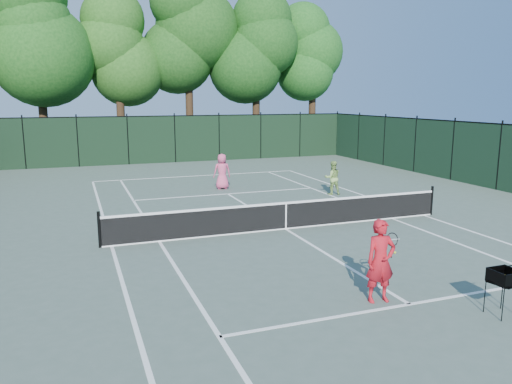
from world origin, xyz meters
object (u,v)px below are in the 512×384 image
object	(u,v)px
player_green	(332,178)
ball_hopper	(505,277)
player_pink	(222,171)
loose_ball_midcourt	(395,252)
coach	(381,261)

from	to	relation	value
player_green	ball_hopper	bearing A→B (deg)	87.52
player_green	ball_hopper	distance (m)	12.47
player_pink	loose_ball_midcourt	world-z (taller)	player_pink
coach	loose_ball_midcourt	xyz separation A→B (m)	(2.28, 2.60, -0.85)
player_green	player_pink	bearing A→B (deg)	-24.87
player_pink	ball_hopper	distance (m)	15.19
coach	loose_ball_midcourt	size ratio (longest dim) A/B	26.04
loose_ball_midcourt	player_pink	bearing A→B (deg)	98.46
player_green	coach	bearing A→B (deg)	76.88
coach	player_green	bearing A→B (deg)	71.87
player_green	loose_ball_midcourt	size ratio (longest dim) A/B	21.86
loose_ball_midcourt	player_green	bearing A→B (deg)	72.79
player_pink	ball_hopper	xyz separation A→B (m)	(1.26, -15.13, -0.04)
player_green	loose_ball_midcourt	distance (m)	8.51
coach	ball_hopper	size ratio (longest dim) A/B	1.88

